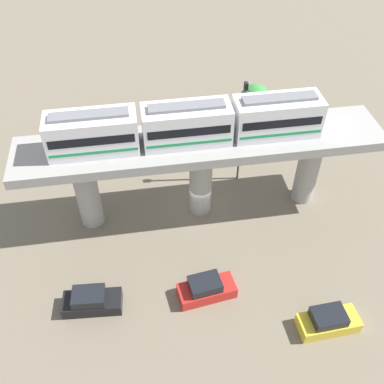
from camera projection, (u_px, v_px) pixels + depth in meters
The scene contains 9 objects.
ground_plane at pixel (200, 208), 39.35m from camera, with size 120.00×120.00×0.00m, color #706654.
viaduct at pixel (201, 158), 35.32m from camera, with size 5.20×28.85×7.65m.
train at pixel (187, 125), 32.83m from camera, with size 2.64×20.50×3.24m.
parked_car_red at pixel (206, 289), 32.44m from camera, with size 2.34×4.40×1.76m.
parked_car_yellow at pixel (328, 321), 30.56m from camera, with size 1.99×4.28×1.76m.
parked_car_black at pixel (92, 301), 31.70m from camera, with size 2.11×4.32×1.76m.
tree_near_viaduct at pixel (255, 100), 45.91m from camera, with size 3.22×3.22×5.00m.
tree_mid_lot at pixel (162, 115), 43.35m from camera, with size 2.57×2.57×5.02m.
signal_post at pixel (242, 130), 38.29m from camera, with size 0.44×0.28×10.25m.
Camera 1 is at (-26.78, 4.95, 28.45)m, focal length 41.37 mm.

